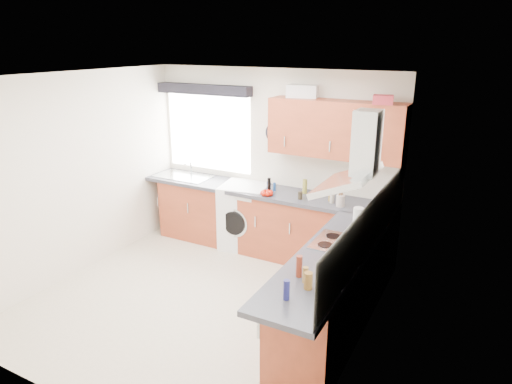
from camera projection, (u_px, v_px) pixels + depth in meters
The scene contains 37 objects.
ground_plane at pixel (202, 300), 5.24m from camera, with size 3.60×3.60×0.00m, color beige.
ceiling at pixel (193, 77), 4.45m from camera, with size 3.60×3.60×0.02m, color white.
wall_back at pixel (272, 160), 6.35m from camera, with size 3.60×0.02×2.50m, color silver.
wall_front at pixel (56, 268), 3.34m from camera, with size 3.60×0.02×2.50m, color silver.
wall_left at pixel (78, 175), 5.65m from camera, with size 0.02×3.60×2.50m, color silver.
wall_right at pixel (365, 228), 4.04m from camera, with size 0.02×3.60×2.50m, color silver.
window at pixel (208, 132), 6.72m from camera, with size 1.40×0.02×1.10m, color silver.
window_blind at pixel (203, 89), 6.45m from camera, with size 1.50×0.18×0.14m, color black.
splashback at pixel (372, 224), 4.32m from camera, with size 0.01×3.00×0.54m, color white.
base_cab_back at pixel (256, 220), 6.41m from camera, with size 3.00×0.58×0.86m, color brown.
base_cab_corner at pixel (369, 243), 5.69m from camera, with size 0.60×0.60×0.86m, color brown.
base_cab_right at pixel (334, 294), 4.55m from camera, with size 0.58×2.10×0.86m, color brown.
worktop_back at pixel (262, 191), 6.22m from camera, with size 3.60×0.62×0.05m, color #2E2F36.
worktop_right at pixel (330, 258), 4.29m from camera, with size 0.62×2.42×0.05m, color #2E2F36.
sink at pixel (183, 174), 6.79m from camera, with size 0.84×0.46×0.10m, color silver, non-canonical shape.
oven at pixel (338, 287), 4.69m from camera, with size 0.56×0.58×0.85m, color black.
hob_plate at pixel (341, 243), 4.53m from camera, with size 0.52×0.52×0.01m, color silver.
extractor_hood at pixel (356, 161), 4.22m from camera, with size 0.52×0.78×0.66m, color silver, non-canonical shape.
upper_cabinets at pixel (336, 129), 5.61m from camera, with size 1.70×0.35×0.70m, color brown.
washing_machine at pixel (245, 216), 6.50m from camera, with size 0.63×0.61×0.92m, color silver.
wall_clock at pixel (275, 133), 6.17m from camera, with size 0.28×0.28×0.04m, color black.
casserole at pixel (303, 91), 5.77m from camera, with size 0.38×0.28×0.16m, color silver.
storage_box at pixel (383, 100), 5.14m from camera, with size 0.22×0.18×0.10m, color #B42D39.
utensil_pot at pixel (340, 201), 5.55m from camera, with size 0.10×0.10×0.14m, color #A1928A.
kitchen_roll at pixel (358, 218), 4.87m from camera, with size 0.11×0.11×0.24m, color silver.
tomato_cluster at pixel (267, 193), 5.96m from camera, with size 0.15×0.15×0.07m, color #B61304, non-canonical shape.
jar_0 at pixel (330, 197), 5.74m from camera, with size 0.05×0.05×0.11m, color brown.
jar_1 at pixel (305, 186), 6.02m from camera, with size 0.06×0.06×0.19m, color olive.
jar_2 at pixel (332, 197), 5.66m from camera, with size 0.05×0.05×0.16m, color #A19889.
jar_3 at pixel (300, 195), 5.81m from camera, with size 0.06×0.06×0.10m, color black.
jar_4 at pixel (269, 186), 6.00m from camera, with size 0.04×0.04×0.22m, color black.
jar_5 at pixel (269, 187), 6.06m from camera, with size 0.05×0.05×0.15m, color navy.
jar_6 at pixel (274, 187), 6.13m from camera, with size 0.04×0.04×0.11m, color navy.
bottle_0 at pixel (308, 281), 3.69m from camera, with size 0.07×0.07×0.14m, color brown.
bottle_1 at pixel (299, 266), 3.88m from camera, with size 0.05×0.05×0.19m, color maroon.
bottle_2 at pixel (305, 275), 3.79m from camera, with size 0.05×0.05×0.14m, color brown.
bottle_3 at pixel (286, 290), 3.54m from camera, with size 0.05×0.05×0.17m, color navy.
Camera 1 is at (2.71, -3.75, 2.83)m, focal length 32.00 mm.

